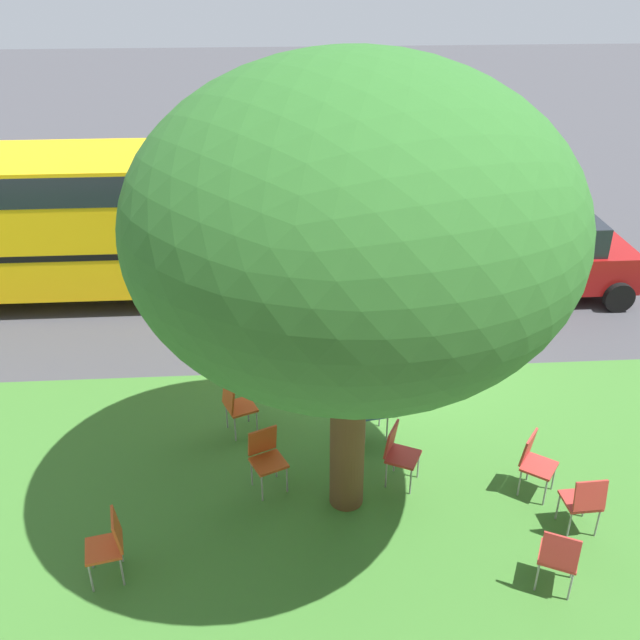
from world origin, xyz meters
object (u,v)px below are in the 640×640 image
object	(u,v)px
chair_4	(109,542)
chair_3	(534,460)
street_tree	(352,227)
chair_7	(398,451)
chair_5	(236,404)
chair_1	(584,500)
chair_2	(266,455)
chair_0	(559,556)
school_bus	(131,210)
chair_6	(368,407)
parked_car	(540,256)

from	to	relation	value
chair_4	chair_3	bearing A→B (deg)	-168.34
street_tree	chair_7	world-z (taller)	street_tree
chair_5	chair_1	bearing A→B (deg)	151.68
chair_1	chair_2	world-z (taller)	same
chair_3	chair_5	size ratio (longest dim) A/B	1.00
chair_0	chair_1	size ratio (longest dim) A/B	1.00
chair_1	school_bus	distance (m)	9.86
chair_6	parked_car	distance (m)	6.07
chair_0	school_bus	bearing A→B (deg)	-54.43
chair_3	chair_6	size ratio (longest dim) A/B	1.00
chair_3	chair_0	bearing A→B (deg)	80.45
school_bus	chair_4	bearing A→B (deg)	96.32
chair_6	school_bus	xyz separation A→B (m)	(4.10, -5.22, 1.24)
chair_2	parked_car	bearing A→B (deg)	-135.15
chair_0	school_bus	distance (m)	10.13
chair_1	chair_5	bearing A→B (deg)	-28.32
chair_7	chair_6	bearing A→B (deg)	-75.16
chair_1	chair_5	size ratio (longest dim) A/B	1.00
chair_3	school_bus	size ratio (longest dim) A/B	0.08
chair_0	chair_2	bearing A→B (deg)	-31.26
chair_4	parked_car	world-z (taller)	parked_car
street_tree	chair_6	world-z (taller)	street_tree
chair_2	chair_3	size ratio (longest dim) A/B	1.00
chair_2	school_bus	size ratio (longest dim) A/B	0.08
parked_car	chair_5	bearing A→B (deg)	35.80
parked_car	chair_0	bearing A→B (deg)	72.82
chair_1	chair_6	distance (m)	3.17
street_tree	school_bus	world-z (taller)	street_tree
chair_3	chair_5	world-z (taller)	same
street_tree	chair_1	xyz separation A→B (m)	(-2.82, 0.75, -3.30)
chair_2	chair_3	distance (m)	3.52
chair_0	chair_3	xyz separation A→B (m)	(-0.27, -1.62, 0.00)
chair_3	chair_6	world-z (taller)	same
chair_5	chair_6	size ratio (longest dim) A/B	1.00
chair_6	school_bus	bearing A→B (deg)	-51.85
chair_0	chair_4	xyz separation A→B (m)	(5.00, -0.53, 0.00)
street_tree	chair_7	distance (m)	3.40
chair_1	chair_5	world-z (taller)	same
chair_7	street_tree	bearing A→B (deg)	24.70
chair_1	street_tree	bearing A→B (deg)	-14.91
chair_0	chair_6	world-z (taller)	same
parked_car	street_tree	bearing A→B (deg)	52.51
street_tree	chair_1	bearing A→B (deg)	165.09
chair_4	chair_7	bearing A→B (deg)	-158.45
chair_7	school_bus	world-z (taller)	school_bus
chair_2	parked_car	world-z (taller)	parked_car
street_tree	parked_car	bearing A→B (deg)	-127.49
chair_3	school_bus	bearing A→B (deg)	-46.96
chair_1	chair_4	distance (m)	5.63
chair_2	chair_5	xyz separation A→B (m)	(0.44, -1.20, 0.00)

